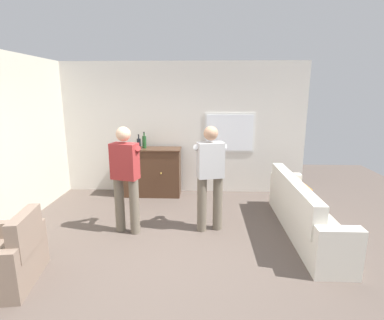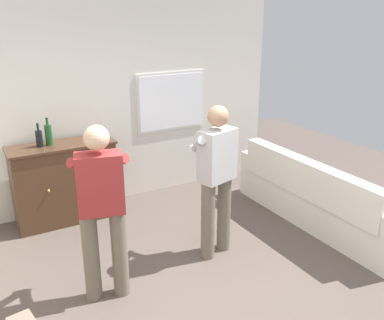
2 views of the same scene
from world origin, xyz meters
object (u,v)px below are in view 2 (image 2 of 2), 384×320
object	(u,v)px
couch	(315,200)
bottle_wine_green	(49,134)
bottle_liquor_amber	(39,138)
person_standing_left	(102,206)
person_standing_right	(216,174)
sideboard_cabinet	(65,183)

from	to	relation	value
couch	bottle_wine_green	world-z (taller)	bottle_wine_green
bottle_liquor_amber	person_standing_left	xyz separation A→B (m)	(0.17, -1.76, -0.19)
bottle_wine_green	bottle_liquor_amber	bearing A→B (deg)	-175.43
couch	bottle_liquor_amber	xyz separation A→B (m)	(-2.91, 1.69, 0.80)
bottle_wine_green	person_standing_right	world-z (taller)	person_standing_right
person_standing_left	person_standing_right	xyz separation A→B (m)	(1.29, 0.13, 0.00)
sideboard_cabinet	person_standing_right	bearing A→B (deg)	-52.72
bottle_wine_green	sideboard_cabinet	bearing A→B (deg)	-13.53
sideboard_cabinet	bottle_wine_green	distance (m)	0.66
bottle_wine_green	person_standing_right	distance (m)	2.13
bottle_wine_green	person_standing_left	bearing A→B (deg)	-88.18
bottle_wine_green	person_standing_left	world-z (taller)	person_standing_left
bottle_wine_green	person_standing_left	xyz separation A→B (m)	(0.06, -1.77, -0.22)
sideboard_cabinet	person_standing_right	distance (m)	2.06
couch	bottle_wine_green	distance (m)	3.37
sideboard_cabinet	person_standing_right	xyz separation A→B (m)	(1.22, -1.61, 0.42)
sideboard_cabinet	bottle_liquor_amber	size ratio (longest dim) A/B	4.38
person_standing_left	person_standing_right	world-z (taller)	same
couch	sideboard_cabinet	world-z (taller)	sideboard_cabinet
sideboard_cabinet	person_standing_left	world-z (taller)	person_standing_left
couch	sideboard_cabinet	distance (m)	3.15
person_standing_right	couch	bearing A→B (deg)	-2.37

